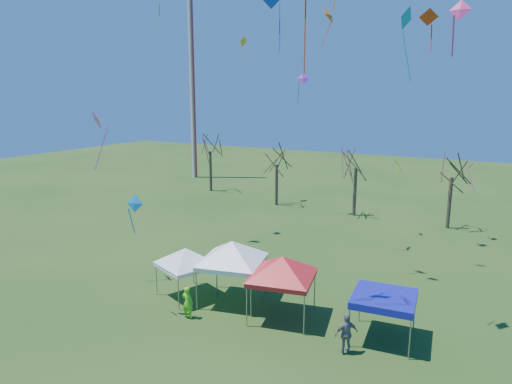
% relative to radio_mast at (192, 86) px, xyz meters
% --- Properties ---
extents(ground, '(140.00, 140.00, 0.00)m').
position_rel_radio_mast_xyz_m(ground, '(28.00, -34.00, -12.50)').
color(ground, '#244415').
rests_on(ground, ground).
extents(radio_mast, '(0.70, 0.70, 25.00)m').
position_rel_radio_mast_xyz_m(radio_mast, '(0.00, 0.00, 0.00)').
color(radio_mast, silver).
rests_on(radio_mast, ground).
extents(tree_0, '(3.83, 3.83, 8.44)m').
position_rel_radio_mast_xyz_m(tree_0, '(7.15, -6.62, -6.01)').
color(tree_0, '#3D2D21').
rests_on(tree_0, ground).
extents(tree_1, '(3.42, 3.42, 7.54)m').
position_rel_radio_mast_xyz_m(tree_1, '(17.23, -9.35, -6.71)').
color(tree_1, '#3D2D21').
rests_on(tree_1, ground).
extents(tree_2, '(3.71, 3.71, 8.18)m').
position_rel_radio_mast_xyz_m(tree_2, '(25.63, -9.62, -6.21)').
color(tree_2, '#3D2D21').
rests_on(tree_2, ground).
extents(tree_3, '(3.59, 3.59, 7.91)m').
position_rel_radio_mast_xyz_m(tree_3, '(34.03, -9.96, -6.42)').
color(tree_3, '#3D2D21').
rests_on(tree_3, ground).
extents(tent_white_west, '(3.51, 3.51, 3.34)m').
position_rel_radio_mast_xyz_m(tent_white_west, '(22.37, -31.75, -9.81)').
color(tent_white_west, gray).
rests_on(tent_white_west, ground).
extents(tent_white_mid, '(4.50, 4.50, 4.06)m').
position_rel_radio_mast_xyz_m(tent_white_mid, '(25.03, -31.06, -9.22)').
color(tent_white_mid, gray).
rests_on(tent_white_mid, ground).
extents(tent_red, '(4.30, 4.30, 3.86)m').
position_rel_radio_mast_xyz_m(tent_red, '(28.28, -31.49, -9.38)').
color(tent_red, gray).
rests_on(tent_red, ground).
extents(tent_blue, '(3.08, 3.08, 2.23)m').
position_rel_radio_mast_xyz_m(tent_blue, '(33.38, -31.18, -10.45)').
color(tent_blue, gray).
rests_on(tent_blue, ground).
extents(person_grey, '(1.11, 1.09, 1.87)m').
position_rel_radio_mast_xyz_m(person_grey, '(32.23, -33.14, -11.57)').
color(person_grey, slate).
rests_on(person_grey, ground).
extents(person_green, '(0.65, 0.44, 1.72)m').
position_rel_radio_mast_xyz_m(person_green, '(24.01, -33.86, -11.64)').
color(person_green, '#5ED822').
rests_on(person_green, ground).
extents(kite_14, '(1.47, 1.28, 3.55)m').
position_rel_radio_mast_xyz_m(kite_14, '(16.28, -31.83, -2.66)').
color(kite_14, '#FD389D').
rests_on(kite_14, ground).
extents(kite_13, '(1.34, 1.18, 2.86)m').
position_rel_radio_mast_xyz_m(kite_13, '(20.82, -11.40, 0.26)').
color(kite_13, purple).
rests_on(kite_13, ground).
extents(kite_17, '(0.69, 1.11, 3.24)m').
position_rel_radio_mast_xyz_m(kite_17, '(33.18, -29.48, 2.12)').
color(kite_17, '#0C8FB4').
rests_on(kite_17, ground).
extents(kite_1, '(0.96, 0.49, 2.15)m').
position_rel_radio_mast_xyz_m(kite_1, '(21.50, -34.66, -6.53)').
color(kite_1, '#137ED0').
rests_on(kite_1, ground).
extents(kite_22, '(0.84, 0.90, 2.69)m').
position_rel_radio_mast_xyz_m(kite_22, '(35.55, -12.49, -6.62)').
color(kite_22, '#FA37BF').
rests_on(kite_22, ground).
extents(kite_9, '(0.61, 0.29, 1.54)m').
position_rel_radio_mast_xyz_m(kite_9, '(36.08, -36.79, 1.12)').
color(kite_9, '#FA3788').
rests_on(kite_9, ground).
extents(kite_19, '(0.96, 1.08, 2.39)m').
position_rel_radio_mast_xyz_m(kite_19, '(30.23, -13.94, -6.55)').
color(kite_19, yellow).
rests_on(kite_19, ground).
extents(kite_11, '(0.82, 1.36, 2.88)m').
position_rel_radio_mast_xyz_m(kite_11, '(26.21, -19.94, 4.17)').
color(kite_11, '#FD5C0D').
rests_on(kite_11, ground).
extents(kite_2, '(0.64, 1.16, 2.79)m').
position_rel_radio_mast_xyz_m(kite_2, '(13.16, -9.07, 4.12)').
color(kite_2, yellow).
rests_on(kite_2, ground).
extents(kite_25, '(0.86, 0.67, 1.67)m').
position_rel_radio_mast_xyz_m(kite_25, '(34.42, -31.15, 1.87)').
color(kite_25, red).
rests_on(kite_25, ground).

